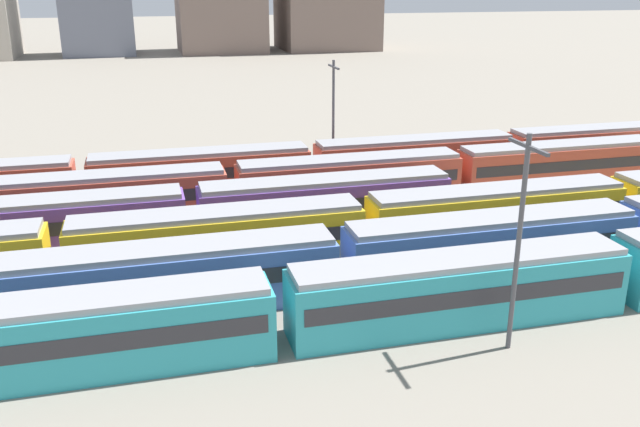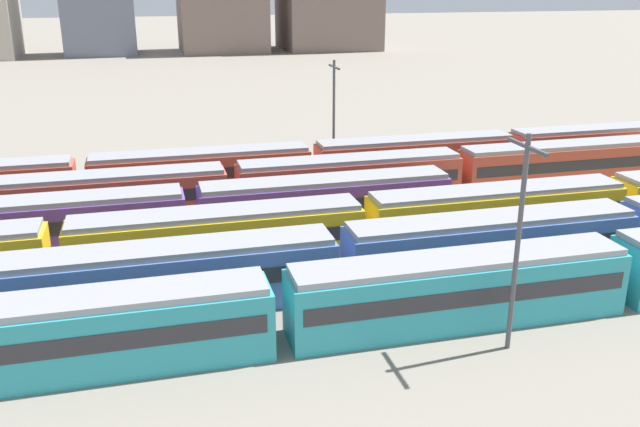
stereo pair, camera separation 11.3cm
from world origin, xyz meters
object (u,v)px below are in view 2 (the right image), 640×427
train_track_3 (45,225)px  train_track_5 (312,165)px  train_track_0 (459,289)px  train_track_1 (490,245)px  train_track_4 (232,188)px  train_track_2 (616,202)px  catenary_pole_1 (334,112)px  catenary_pole_0 (519,235)px

train_track_3 → train_track_5: same height
train_track_0 → train_track_1: 6.90m
train_track_0 → train_track_3: size_ratio=1.68×
train_track_0 → train_track_4: bearing=113.4°
train_track_4 → train_track_5: size_ratio=1.00×
train_track_2 → train_track_3: (-39.03, 5.20, -0.00)m
train_track_0 → catenary_pole_1: 29.57m
train_track_2 → catenary_pole_0: (-15.90, -13.40, 3.98)m
train_track_5 → train_track_0: bearing=-87.1°
train_track_2 → train_track_4: same height
train_track_0 → train_track_3: same height
train_track_2 → catenary_pole_0: catenary_pole_0 is taller
train_track_0 → train_track_2: size_ratio=0.83×
train_track_2 → train_track_5: size_ratio=1.51×
train_track_4 → catenary_pole_1: catenary_pole_1 is taller
train_track_4 → train_track_0: bearing=-66.6°
train_track_3 → train_track_4: same height
train_track_4 → catenary_pole_0: catenary_pole_0 is taller
train_track_3 → train_track_0: bearing=-35.5°
catenary_pole_1 → train_track_1: bearing=-82.7°
train_track_0 → train_track_2: bearing=31.2°
train_track_4 → train_track_2: bearing=-21.7°
catenary_pole_1 → train_track_4: bearing=-141.0°
train_track_0 → catenary_pole_0: (1.28, -3.00, 3.98)m
catenary_pole_0 → train_track_1: bearing=68.3°
train_track_2 → train_track_4: 28.16m
train_track_1 → train_track_2: size_ratio=0.83×
train_track_2 → catenary_pole_1: (-15.70, 18.89, 3.81)m
train_track_4 → train_track_5: 9.26m
train_track_0 → catenary_pole_0: 5.14m
train_track_3 → train_track_2: bearing=-7.6°
catenary_pole_1 → train_track_0: bearing=-92.9°
train_track_4 → catenary_pole_0: size_ratio=7.01×
train_track_3 → train_track_4: 13.87m
train_track_3 → train_track_4: size_ratio=0.75×
catenary_pole_0 → train_track_2: bearing=40.1°
train_track_5 → catenary_pole_1: bearing=49.5°
catenary_pole_1 → catenary_pole_0: bearing=-90.3°
train_track_3 → catenary_pole_0: bearing=-38.8°
train_track_0 → train_track_4: same height
train_track_2 → catenary_pole_1: catenary_pole_1 is taller
train_track_3 → catenary_pole_1: catenary_pole_1 is taller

